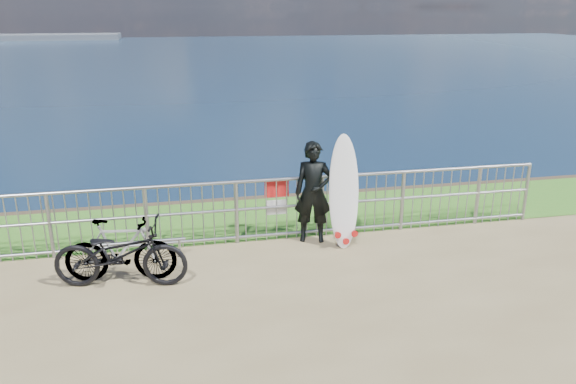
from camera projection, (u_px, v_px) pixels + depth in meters
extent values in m
plane|color=#357921|center=(257.00, 218.00, 10.84)|extent=(120.00, 120.00, 0.00)
cube|color=brown|center=(251.00, 302.00, 12.74)|extent=(120.00, 0.30, 5.00)
plane|color=navy|center=(178.00, 63.00, 93.56)|extent=(260.00, 260.00, 0.00)
cylinder|color=gray|center=(265.00, 180.00, 9.47)|extent=(10.00, 0.06, 0.06)
cylinder|color=gray|center=(266.00, 208.00, 9.63)|extent=(10.00, 0.05, 0.05)
cylinder|color=gray|center=(266.00, 235.00, 9.79)|extent=(10.00, 0.05, 0.05)
cylinder|color=gray|center=(50.00, 226.00, 8.97)|extent=(0.06, 0.06, 1.10)
cylinder|color=gray|center=(146.00, 219.00, 9.26)|extent=(0.06, 0.06, 1.10)
cylinder|color=gray|center=(237.00, 213.00, 9.55)|extent=(0.06, 0.06, 1.10)
cylinder|color=gray|center=(322.00, 207.00, 9.84)|extent=(0.06, 0.06, 1.10)
cylinder|color=gray|center=(402.00, 201.00, 10.13)|extent=(0.06, 0.06, 1.10)
cylinder|color=gray|center=(478.00, 196.00, 10.42)|extent=(0.06, 0.06, 1.10)
cylinder|color=gray|center=(526.00, 192.00, 10.61)|extent=(0.06, 0.06, 1.10)
cube|color=red|center=(277.00, 189.00, 9.63)|extent=(0.42, 0.02, 0.30)
cube|color=white|center=(277.00, 189.00, 9.62)|extent=(0.38, 0.01, 0.08)
cube|color=white|center=(277.00, 207.00, 9.73)|extent=(0.36, 0.02, 0.26)
imported|color=black|center=(313.00, 192.00, 9.56)|extent=(0.73, 0.57, 1.76)
ellipsoid|color=white|center=(344.00, 191.00, 9.35)|extent=(0.56, 0.51, 1.92)
cone|color=red|center=(336.00, 233.00, 9.43)|extent=(0.11, 0.21, 0.11)
cone|color=red|center=(353.00, 232.00, 9.48)|extent=(0.11, 0.21, 0.11)
cone|color=red|center=(344.00, 239.00, 9.49)|extent=(0.11, 0.21, 0.11)
imported|color=black|center=(120.00, 254.00, 8.08)|extent=(2.01, 1.00, 1.01)
imported|color=black|center=(120.00, 250.00, 8.23)|extent=(1.68, 0.67, 0.98)
cylinder|color=gray|center=(135.00, 243.00, 8.95)|extent=(1.59, 0.05, 0.05)
cylinder|color=gray|center=(90.00, 255.00, 8.86)|extent=(0.04, 0.04, 0.31)
cylinder|color=gray|center=(180.00, 248.00, 9.13)|extent=(0.04, 0.04, 0.31)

